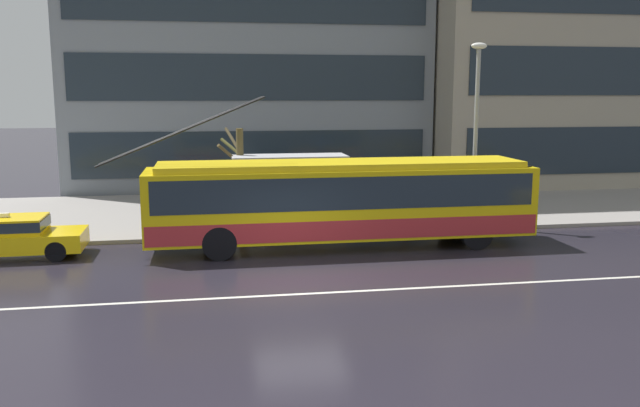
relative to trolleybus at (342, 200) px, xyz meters
The scene contains 10 objects.
ground_plane 4.43m from the trolleybus, 117.35° to the right, with size 160.00×160.00×0.00m, color #25212B.
sidewalk_slab 7.03m from the trolleybus, 106.10° to the left, with size 80.00×10.00×0.14m, color gray.
lane_centre_line 5.47m from the trolleybus, 111.31° to the right, with size 72.00×0.14×0.01m, color silver.
trolleybus is the anchor object (origin of this frame).
taxi_queued_behind_bus 10.36m from the trolleybus, behind, with size 4.28×1.80×1.39m.
bus_shelter 4.16m from the trolleybus, 107.81° to the left, with size 4.28×1.57×2.54m.
pedestrian_at_shelter 3.78m from the trolleybus, 40.16° to the left, with size 1.32×1.32×1.94m.
pedestrian_approaching_curb 3.15m from the trolleybus, 114.43° to the left, with size 1.48×1.48×2.02m.
street_lamp 6.52m from the trolleybus, 23.53° to the left, with size 0.60×0.32×6.64m.
street_tree_bare 5.21m from the trolleybus, 127.26° to the left, with size 1.01×1.78×3.54m.
Camera 1 is at (-2.37, -17.12, 5.05)m, focal length 37.19 mm.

